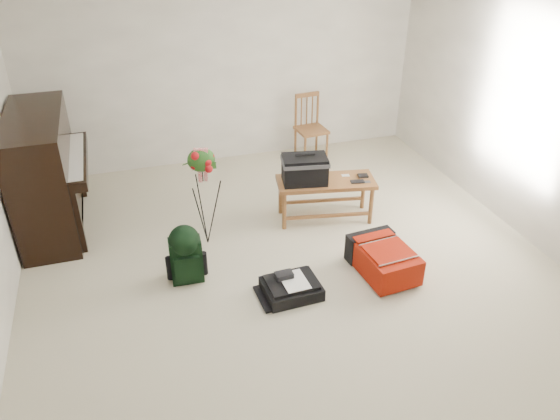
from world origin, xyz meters
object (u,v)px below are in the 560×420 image
object	(u,v)px
dining_chair	(311,128)
black_duffel	(291,287)
piano	(46,176)
flower_stand	(204,197)
bench	(312,174)
red_suitcase	(381,256)
green_backpack	(185,251)

from	to	relation	value
dining_chair	black_duffel	xyz separation A→B (m)	(-1.16, -2.70, -0.34)
piano	flower_stand	size ratio (longest dim) A/B	1.37
piano	bench	xyz separation A→B (m)	(2.66, -0.73, -0.03)
bench	piano	bearing A→B (deg)	175.02
red_suitcase	flower_stand	xyz separation A→B (m)	(-1.49, 0.95, 0.38)
bench	black_duffel	bearing A→B (deg)	-107.61
green_backpack	flower_stand	world-z (taller)	flower_stand
bench	green_backpack	bearing A→B (deg)	-145.65
flower_stand	black_duffel	bearing A→B (deg)	-46.83
black_duffel	green_backpack	world-z (taller)	green_backpack
bench	flower_stand	size ratio (longest dim) A/B	1.01
black_duffel	red_suitcase	bearing A→B (deg)	3.46
bench	black_duffel	distance (m)	1.38
bench	dining_chair	world-z (taller)	dining_chair
flower_stand	bench	bearing A→B (deg)	19.27
piano	flower_stand	xyz separation A→B (m)	(1.49, -0.82, -0.07)
bench	green_backpack	distance (m)	1.62
red_suitcase	green_backpack	world-z (taller)	green_backpack
red_suitcase	flower_stand	bearing A→B (deg)	142.40
red_suitcase	flower_stand	distance (m)	1.81
red_suitcase	black_duffel	world-z (taller)	red_suitcase
piano	dining_chair	xyz separation A→B (m)	(3.22, 0.83, -0.18)
piano	black_duffel	size ratio (longest dim) A/B	2.93
red_suitcase	green_backpack	bearing A→B (deg)	162.58
black_duffel	flower_stand	distance (m)	1.28
flower_stand	dining_chair	bearing A→B (deg)	58.76
bench	red_suitcase	distance (m)	1.17
green_backpack	flower_stand	bearing A→B (deg)	65.90
red_suitcase	black_duffel	size ratio (longest dim) A/B	1.39
piano	black_duffel	bearing A→B (deg)	-42.29
green_backpack	dining_chair	bearing A→B (deg)	51.04
piano	dining_chair	distance (m)	3.33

